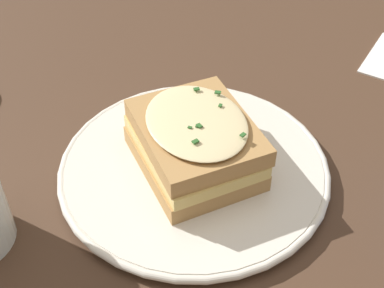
% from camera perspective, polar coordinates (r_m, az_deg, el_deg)
% --- Properties ---
extents(ground_plane, '(2.40, 2.40, 0.00)m').
position_cam_1_polar(ground_plane, '(0.54, 1.83, -2.28)').
color(ground_plane, '#473021').
extents(dinner_plate, '(0.26, 0.26, 0.01)m').
position_cam_1_polar(dinner_plate, '(0.53, -0.00, -2.43)').
color(dinner_plate, silver).
rests_on(dinner_plate, ground_plane).
extents(sandwich, '(0.14, 0.13, 0.06)m').
position_cam_1_polar(sandwich, '(0.50, 0.06, 0.37)').
color(sandwich, '#B2844C').
rests_on(sandwich, dinner_plate).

